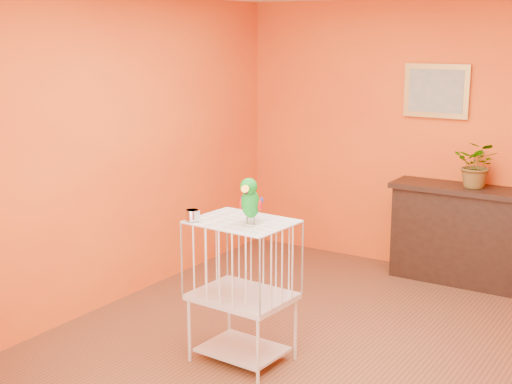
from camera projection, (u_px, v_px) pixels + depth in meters
The scene contains 8 objects.
ground at pixel (324, 352), 5.20m from camera, with size 4.50×4.50×0.00m, color brown.
room_shell at pixel (329, 136), 4.86m from camera, with size 4.50×4.50×4.50m.
console_cabinet at pixel (457, 234), 6.60m from camera, with size 1.23×0.44×0.91m.
potted_plant at pixel (477, 170), 6.40m from camera, with size 0.38×0.43×0.33m, color #26722D.
framed_picture at pixel (436, 91), 6.65m from camera, with size 0.62×0.04×0.50m.
birdcage at pixel (242, 289), 4.95m from camera, with size 0.69×0.55×1.02m.
feed_cup at pixel (192, 215), 4.85m from camera, with size 0.10×0.10×0.07m, color silver.
parrot at pixel (250, 200), 4.74m from camera, with size 0.17×0.29×0.32m.
Camera 1 is at (2.17, -4.34, 2.26)m, focal length 50.00 mm.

